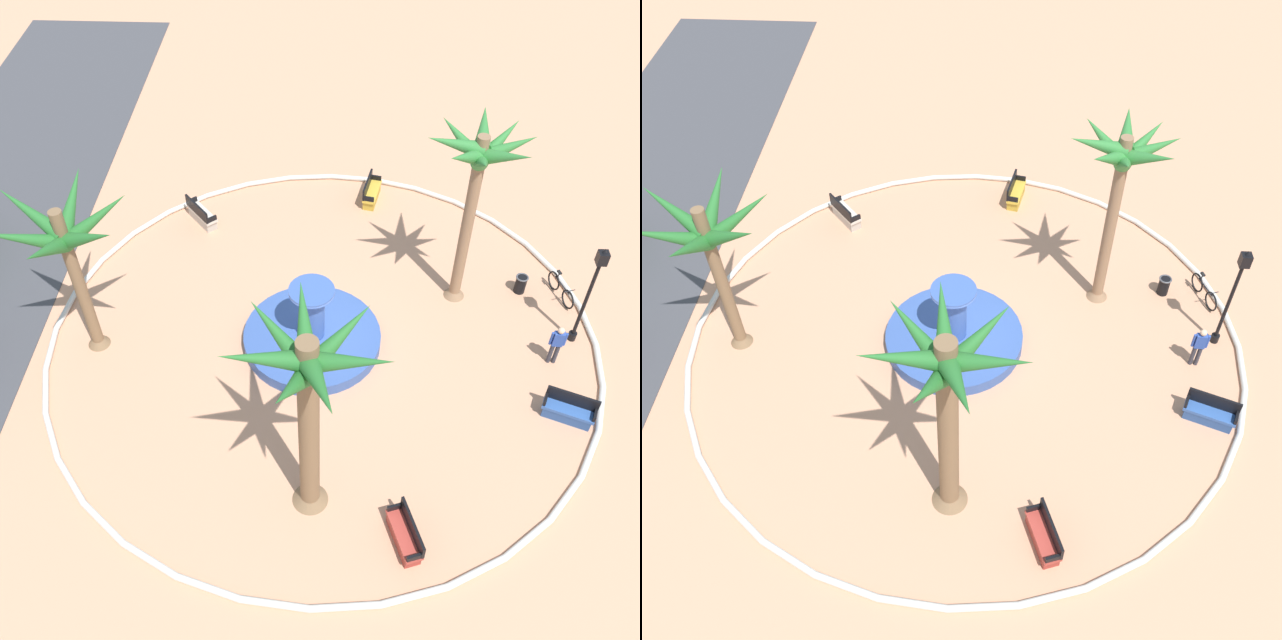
% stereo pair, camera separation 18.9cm
% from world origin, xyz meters
% --- Properties ---
extents(ground_plane, '(80.00, 80.00, 0.00)m').
position_xyz_m(ground_plane, '(0.00, 0.00, 0.00)').
color(ground_plane, tan).
extents(plaza_curb, '(18.81, 18.81, 0.20)m').
position_xyz_m(plaza_curb, '(0.00, 0.00, 0.10)').
color(plaza_curb, silver).
rests_on(plaza_curb, ground).
extents(fountain, '(4.67, 4.67, 2.54)m').
position_xyz_m(fountain, '(-0.18, 0.38, 0.35)').
color(fountain, '#38569E').
rests_on(fountain, ground).
extents(palm_tree_near_fountain, '(4.08, 4.10, 7.09)m').
position_xyz_m(palm_tree_near_fountain, '(-6.15, 0.16, 5.09)').
color(palm_tree_near_fountain, brown).
rests_on(palm_tree_near_fountain, ground).
extents(palm_tree_by_curb, '(3.47, 3.51, 6.95)m').
position_xyz_m(palm_tree_by_curb, '(2.32, -4.69, 5.47)').
color(palm_tree_by_curb, '#8E6B4C').
rests_on(palm_tree_by_curb, ground).
extents(palm_tree_mid_plaza, '(4.45, 4.26, 5.97)m').
position_xyz_m(palm_tree_mid_plaza, '(-0.53, 7.67, 4.55)').
color(palm_tree_mid_plaza, brown).
rests_on(palm_tree_mid_plaza, ground).
extents(bench_east, '(1.05, 1.67, 1.00)m').
position_xyz_m(bench_east, '(-2.99, -7.72, 0.35)').
color(bench_east, '#335BA8').
rests_on(bench_east, ground).
extents(bench_west, '(1.68, 0.98, 1.00)m').
position_xyz_m(bench_west, '(-7.33, -2.49, 0.35)').
color(bench_west, '#B73D33').
rests_on(bench_west, ground).
extents(bench_north, '(1.67, 0.83, 1.00)m').
position_xyz_m(bench_north, '(7.85, -1.71, 0.35)').
color(bench_north, gold).
rests_on(bench_north, ground).
extents(bench_southeast, '(1.55, 1.41, 1.00)m').
position_xyz_m(bench_southeast, '(6.12, 5.13, 0.35)').
color(bench_southeast, beige).
rests_on(bench_southeast, ground).
extents(lamppost, '(0.32, 0.32, 4.12)m').
position_xyz_m(lamppost, '(0.35, -8.55, 2.41)').
color(lamppost, black).
rests_on(lamppost, ground).
extents(trash_bin, '(0.46, 0.46, 0.73)m').
position_xyz_m(trash_bin, '(2.62, -7.09, 0.39)').
color(trash_bin, black).
rests_on(trash_bin, ground).
extents(bicycle_red_frame, '(1.65, 0.66, 0.94)m').
position_xyz_m(bicycle_red_frame, '(2.39, -8.49, 0.38)').
color(bicycle_red_frame, black).
rests_on(bicycle_red_frame, ground).
extents(person_cyclist_helmet, '(0.22, 0.53, 1.65)m').
position_xyz_m(person_cyclist_helmet, '(-0.71, -7.65, 0.93)').
color(person_cyclist_helmet, '#33333D').
rests_on(person_cyclist_helmet, ground).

